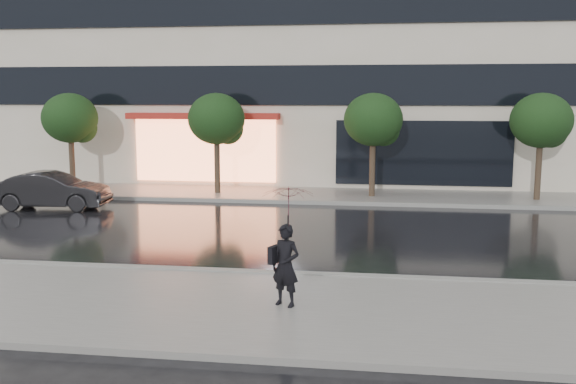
# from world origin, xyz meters

# --- Properties ---
(ground) EXTENTS (120.00, 120.00, 0.00)m
(ground) POSITION_xyz_m (0.00, 0.00, 0.00)
(ground) COLOR black
(ground) RESTS_ON ground
(sidewalk_near) EXTENTS (60.00, 4.50, 0.12)m
(sidewalk_near) POSITION_xyz_m (0.00, -3.25, 0.06)
(sidewalk_near) COLOR slate
(sidewalk_near) RESTS_ON ground
(sidewalk_far) EXTENTS (60.00, 3.50, 0.12)m
(sidewalk_far) POSITION_xyz_m (0.00, 10.25, 0.06)
(sidewalk_far) COLOR slate
(sidewalk_far) RESTS_ON ground
(curb_near) EXTENTS (60.00, 0.25, 0.14)m
(curb_near) POSITION_xyz_m (0.00, -1.00, 0.07)
(curb_near) COLOR gray
(curb_near) RESTS_ON ground
(curb_far) EXTENTS (60.00, 0.25, 0.14)m
(curb_far) POSITION_xyz_m (0.00, 8.50, 0.07)
(curb_far) COLOR gray
(curb_far) RESTS_ON ground
(tree_far_west) EXTENTS (2.20, 2.20, 3.99)m
(tree_far_west) POSITION_xyz_m (-8.94, 10.03, 2.92)
(tree_far_west) COLOR #33261C
(tree_far_west) RESTS_ON ground
(tree_mid_west) EXTENTS (2.20, 2.20, 3.99)m
(tree_mid_west) POSITION_xyz_m (-2.94, 10.03, 2.92)
(tree_mid_west) COLOR #33261C
(tree_mid_west) RESTS_ON ground
(tree_mid_east) EXTENTS (2.20, 2.20, 3.99)m
(tree_mid_east) POSITION_xyz_m (3.06, 10.03, 2.92)
(tree_mid_east) COLOR #33261C
(tree_mid_east) RESTS_ON ground
(tree_far_east) EXTENTS (2.20, 2.20, 3.99)m
(tree_far_east) POSITION_xyz_m (9.06, 10.03, 2.92)
(tree_far_east) COLOR #33261C
(tree_far_east) RESTS_ON ground
(parked_car) EXTENTS (3.99, 1.68, 1.28)m
(parked_car) POSITION_xyz_m (-7.95, 6.33, 0.64)
(parked_car) COLOR black
(parked_car) RESTS_ON ground
(pedestrian_with_umbrella) EXTENTS (1.21, 1.22, 2.19)m
(pedestrian_with_umbrella) POSITION_xyz_m (1.64, -3.16, 1.59)
(pedestrian_with_umbrella) COLOR black
(pedestrian_with_umbrella) RESTS_ON sidewalk_near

